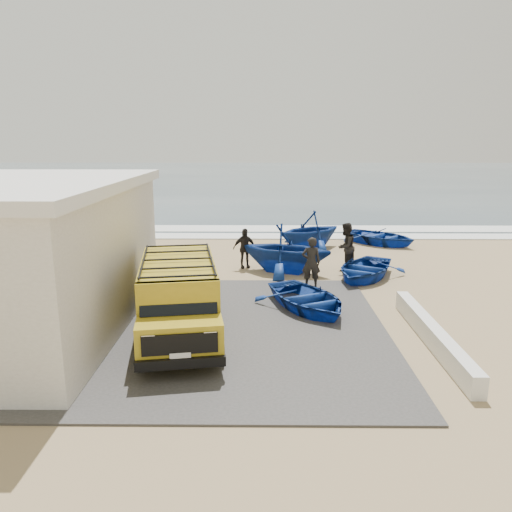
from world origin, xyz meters
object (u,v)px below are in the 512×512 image
object	(u,v)px
boat_far_right	(380,237)
fisherman_front	(311,262)
fisherman_middle	(345,247)
boat_near_right	(364,269)
parapet	(432,335)
boat_mid_left	(285,248)
fisherman_back	(244,248)
boat_near_left	(307,299)
boat_far_left	(310,230)
van	(179,296)

from	to	relation	value
boat_far_right	fisherman_front	size ratio (longest dim) A/B	2.04
fisherman_front	fisherman_middle	world-z (taller)	fisherman_middle
boat_near_right	boat_far_right	xyz separation A→B (m)	(2.14, 6.57, 0.01)
parapet	fisherman_front	size ratio (longest dim) A/B	3.15
boat_mid_left	fisherman_back	world-z (taller)	boat_mid_left
fisherman_middle	fisherman_back	xyz separation A→B (m)	(-4.22, 0.39, -0.15)
fisherman_middle	fisherman_back	bearing A→B (deg)	-56.67
boat_near_left	fisherman_middle	bearing A→B (deg)	42.68
boat_near_right	fisherman_front	size ratio (longest dim) A/B	1.97
boat_far_left	boat_far_right	world-z (taller)	boat_far_left
boat_near_left	boat_far_left	distance (m)	9.34
fisherman_front	boat_far_right	bearing A→B (deg)	-119.80
boat_far_left	fisherman_back	bearing A→B (deg)	-73.93
boat_near_right	boat_far_right	bearing A→B (deg)	101.82
fisherman_back	boat_near_left	bearing A→B (deg)	-85.06
boat_far_right	boat_near_right	bearing A→B (deg)	-154.16
boat_near_right	boat_far_left	size ratio (longest dim) A/B	1.04
boat_near_left	fisherman_back	size ratio (longest dim) A/B	2.17
parapet	fisherman_middle	world-z (taller)	fisherman_middle
boat_mid_left	fisherman_front	world-z (taller)	boat_mid_left
boat_mid_left	parapet	bearing A→B (deg)	-134.32
fisherman_front	fisherman_back	world-z (taller)	fisherman_front
boat_near_left	boat_far_left	xyz separation A→B (m)	(0.96, 9.27, 0.56)
van	fisherman_front	distance (m)	6.33
boat_near_left	boat_far_right	world-z (taller)	boat_far_right
parapet	boat_mid_left	size ratio (longest dim) A/B	1.58
van	boat_far_right	bearing A→B (deg)	46.81
fisherman_front	fisherman_middle	bearing A→B (deg)	-124.53
boat_far_right	van	bearing A→B (deg)	-169.89
parapet	boat_far_left	size ratio (longest dim) A/B	1.67
parapet	boat_near_right	size ratio (longest dim) A/B	1.60
boat_near_left	boat_far_right	size ratio (longest dim) A/B	0.95
van	boat_near_left	xyz separation A→B (m)	(3.74, 2.29, -0.80)
van	fisherman_back	world-z (taller)	van
boat_far_left	boat_far_right	bearing A→B (deg)	71.35
parapet	boat_near_left	xyz separation A→B (m)	(-3.10, 2.72, 0.11)
boat_far_right	fisherman_front	world-z (taller)	fisherman_front
boat_mid_left	fisherman_back	distance (m)	1.83
van	boat_near_right	world-z (taller)	van
fisherman_middle	van	bearing A→B (deg)	0.29
boat_near_right	fisherman_middle	bearing A→B (deg)	144.33
fisherman_middle	boat_near_left	bearing A→B (deg)	16.56
boat_far_left	boat_far_right	distance (m)	3.95
parapet	van	distance (m)	6.91
van	boat_far_right	world-z (taller)	van
boat_far_left	boat_near_left	bearing A→B (deg)	-40.70
parapet	boat_mid_left	distance (m)	8.29
van	fisherman_back	size ratio (longest dim) A/B	3.17
boat_far_right	fisherman_middle	xyz separation A→B (m)	(-2.70, -5.34, 0.60)
boat_near_right	fisherman_back	xyz separation A→B (m)	(-4.77, 1.61, 0.47)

